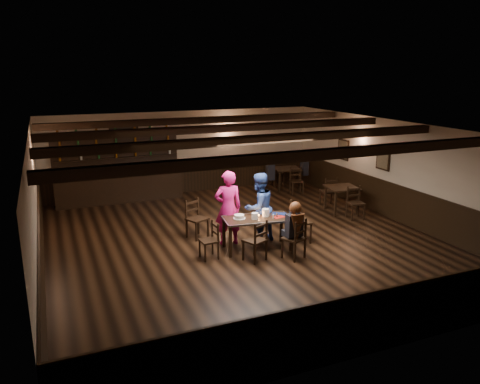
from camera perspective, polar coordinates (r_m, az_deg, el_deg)
name	(u,v)px	position (r m, az deg, el deg)	size (l,w,h in m)	color
ground	(243,240)	(11.38, 0.34, -5.91)	(10.00, 10.00, 0.00)	black
room_shell	(243,170)	(10.92, 0.32, 2.75)	(9.02, 10.02, 2.71)	beige
dining_table	(257,221)	(10.64, 2.09, -3.59)	(1.62, 0.97, 0.75)	black
chair_near_left	(258,238)	(10.02, 2.16, -5.61)	(0.55, 0.54, 0.91)	black
chair_near_right	(297,236)	(10.20, 6.94, -5.34)	(0.55, 0.54, 0.91)	black
chair_end_left	(212,237)	(10.24, -3.47, -5.52)	(0.38, 0.40, 0.81)	black
chair_end_right	(297,218)	(11.20, 7.01, -3.20)	(0.53, 0.55, 1.00)	black
chair_far_pushed	(195,215)	(11.50, -5.53, -2.82)	(0.58, 0.57, 0.95)	black
woman_pink	(228,208)	(10.91, -1.46, -1.94)	(0.64, 0.42, 1.77)	#D72983
man_blue	(259,208)	(11.08, 2.31, -1.92)	(0.82, 0.64, 1.68)	navy
seated_person	(295,222)	(10.13, 6.70, -3.60)	(0.35, 0.53, 0.86)	black
cake	(239,217)	(10.56, -0.10, -3.04)	(0.28, 0.28, 0.09)	white
plate_stack_a	(255,216)	(10.51, 1.83, -2.93)	(0.15, 0.15, 0.14)	white
plate_stack_b	(266,213)	(10.71, 3.14, -2.52)	(0.15, 0.15, 0.18)	white
tea_light	(259,216)	(10.68, 2.29, -2.93)	(0.05, 0.05, 0.06)	#A5A8AD
salt_shaker	(273,216)	(10.59, 4.09, -2.97)	(0.04, 0.04, 0.09)	silver
pepper_shaker	(277,215)	(10.69, 4.51, -2.80)	(0.04, 0.04, 0.10)	#A5A8AD
drink_glass	(268,213)	(10.78, 3.40, -2.54)	(0.08, 0.08, 0.13)	silver
menu_red	(279,217)	(10.71, 4.73, -3.03)	(0.28, 0.20, 0.00)	maroon
menu_blue	(279,214)	(10.94, 4.77, -2.64)	(0.32, 0.23, 0.00)	#0D1844
bar_counter	(119,178)	(15.01, -14.54, 1.64)	(4.03, 0.70, 2.20)	black
back_table_a	(342,190)	(13.71, 12.32, 0.22)	(0.96, 0.96, 0.75)	black
back_table_b	(287,171)	(15.99, 5.75, 2.57)	(1.01, 1.01, 0.75)	black
bg_patron_left	(270,168)	(15.47, 3.72, 2.98)	(0.31, 0.42, 0.78)	black
bg_patron_right	(304,165)	(16.25, 7.85, 3.24)	(0.24, 0.35, 0.67)	black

